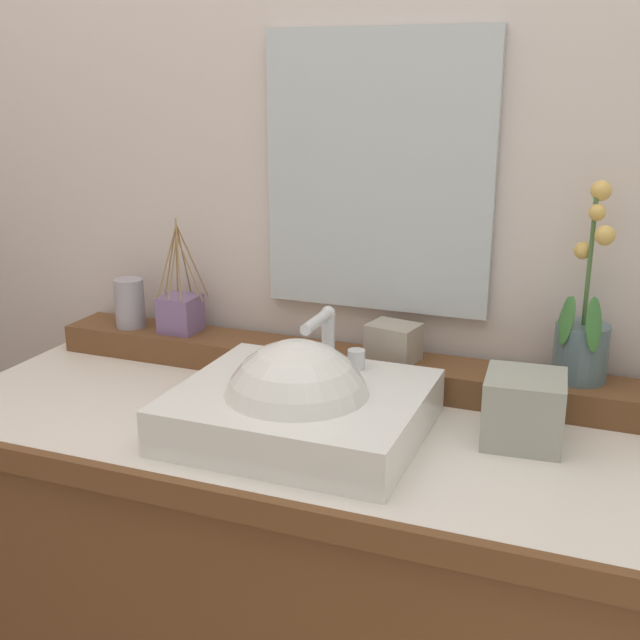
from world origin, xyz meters
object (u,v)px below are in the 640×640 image
Objects in this scene: sink_basin at (299,412)px; tissue_box at (524,409)px; potted_plant at (582,334)px; trinket_box at (394,342)px; tumbler_cup at (130,303)px; reed_diffuser at (181,312)px.

sink_basin is 0.38m from tissue_box.
trinket_box is at bearing -176.32° from potted_plant.
tissue_box is (-0.07, -0.18, -0.09)m from potted_plant.
trinket_box is at bearing 0.14° from tumbler_cup.
potted_plant is 3.36× the size of tumbler_cup.
potted_plant is at bearing 14.56° from trinket_box.
sink_basin is 3.18× the size of tissue_box.
trinket_box is (0.61, 0.00, -0.02)m from tumbler_cup.
sink_basin is 4.43× the size of trinket_box.
reed_diffuser is at bearing 145.04° from sink_basin.
reed_diffuser reaches higher than tissue_box.
sink_basin is at bearing -34.96° from reed_diffuser.
reed_diffuser is (0.12, 0.01, -0.01)m from tumbler_cup.
tumbler_cup is at bearing 170.03° from tissue_box.
sink_basin reaches higher than trinket_box.
tissue_box is at bearing -112.37° from potted_plant.
potted_plant is 3.88× the size of trinket_box.
tissue_box is (0.88, -0.15, -0.05)m from tumbler_cup.
potted_plant is at bearing 33.72° from sink_basin.
tumbler_cup is 1.16× the size of trinket_box.
sink_basin is at bearing -97.29° from trinket_box.
tissue_box is at bearing -18.85° from trinket_box.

